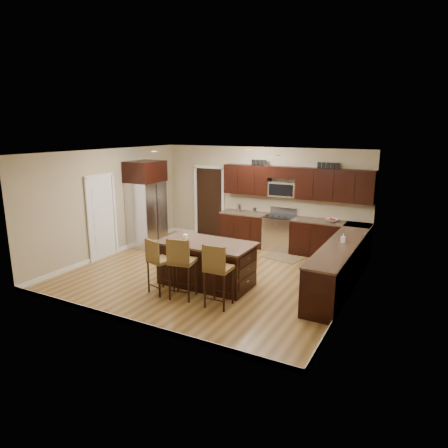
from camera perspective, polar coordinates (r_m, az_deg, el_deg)
The scene contains 23 objects.
floor at distance 9.09m, azimuth -1.74°, elevation -7.05°, with size 6.00×6.00×0.00m, color olive.
ceiling at distance 8.52m, azimuth -1.87°, elevation 10.21°, with size 6.00×6.00×0.00m, color silver.
wall_back at distance 11.13m, azimuth 5.32°, elevation 3.94°, with size 6.00×6.00×0.00m, color tan.
wall_left at distance 10.51m, azimuth -16.13°, elevation 2.89°, with size 5.50×5.50×0.00m, color tan.
wall_right at distance 7.69m, azimuth 17.94°, elevation -1.00°, with size 5.50×5.50×0.00m, color tan.
base_cabinets at distance 9.52m, azimuth 12.68°, elevation -3.49°, with size 4.02×3.96×0.92m.
upper_cabinets at distance 10.54m, azimuth 10.27°, elevation 5.94°, with size 4.00×0.33×0.80m.
range at distance 10.80m, azimuth 7.91°, elevation -1.20°, with size 0.76×0.64×1.11m.
microwave at distance 10.71m, azimuth 8.40°, elevation 4.94°, with size 0.76×0.31×0.40m, color silver.
doorway at distance 11.90m, azimuth -2.08°, elevation 3.05°, with size 0.85×0.03×2.06m, color black.
pantry_door at distance 10.35m, azimuth -17.09°, elevation 0.80°, with size 0.03×0.80×2.04m, color white.
letter_decor at distance 10.54m, azimuth 9.63°, elevation 8.46°, with size 2.20×0.03×0.15m, color black, non-canonical shape.
island at distance 8.33m, azimuth -2.53°, elevation -5.84°, with size 1.97×1.04×0.92m.
stool_left at distance 7.91m, azimuth -9.45°, elevation -5.08°, with size 0.51×0.51×1.11m.
stool_mid at distance 7.57m, azimuth -6.17°, elevation -5.32°, with size 0.53×0.53×1.21m.
stool_right at distance 7.19m, azimuth -1.00°, elevation -6.36°, with size 0.47×0.47×1.20m.
refrigerator at distance 11.01m, azimuth -11.05°, elevation 2.89°, with size 0.79×0.96×2.35m.
floor_mat at distance 10.25m, azimuth 8.38°, elevation -4.74°, with size 0.94×0.62×0.01m, color brown.
fruit_bowl at distance 10.30m, azimuth 15.14°, elevation 0.53°, with size 0.32×0.32×0.08m, color silver.
soap_bottle at distance 8.49m, azimuth 16.66°, elevation -1.95°, with size 0.08×0.08×0.18m, color #B2B2B2.
canister_tall at distance 11.13m, azimuth 2.18°, elevation 2.30°, with size 0.12×0.12×0.21m, color silver.
canister_short at distance 10.94m, azimuth 4.38°, elevation 1.95°, with size 0.11×0.11×0.17m, color silver.
island_jar at distance 8.43m, azimuth -5.49°, elevation -1.83°, with size 0.10×0.10×0.10m, color white.
Camera 1 is at (4.27, -7.36, 3.19)m, focal length 32.00 mm.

